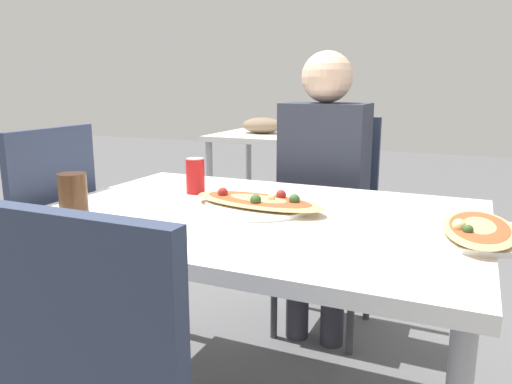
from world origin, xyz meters
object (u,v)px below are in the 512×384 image
(dining_table, at_px, (256,233))
(pizza_second, at_px, (478,232))
(soda_can, at_px, (195,176))
(chair_side_left, at_px, (36,243))
(drink_glass, at_px, (73,196))
(pizza_main, at_px, (258,203))
(person_seated, at_px, (323,174))
(chair_far_seated, at_px, (330,212))

(dining_table, xyz_separation_m, pizza_second, (0.62, -0.00, 0.08))
(dining_table, height_order, soda_can, soda_can)
(chair_side_left, bearing_deg, drink_glass, -116.39)
(pizza_main, bearing_deg, person_seated, 87.74)
(drink_glass, bearing_deg, chair_side_left, 153.61)
(person_seated, bearing_deg, chair_far_seated, -90.00)
(person_seated, height_order, pizza_second, person_seated)
(person_seated, distance_m, soda_can, 0.61)
(drink_glass, xyz_separation_m, pizza_second, (1.08, 0.26, -0.05))
(dining_table, height_order, pizza_second, pizza_second)
(dining_table, relative_size, pizza_second, 3.44)
(dining_table, bearing_deg, pizza_second, -0.44)
(drink_glass, bearing_deg, soda_can, 70.22)
(chair_side_left, distance_m, drink_glass, 0.49)
(chair_side_left, relative_size, drink_glass, 7.32)
(dining_table, relative_size, drink_glass, 10.03)
(pizza_main, xyz_separation_m, pizza_second, (0.63, -0.05, -0.00))
(drink_glass, relative_size, pizza_second, 0.34)
(pizza_second, bearing_deg, pizza_main, 175.39)
(person_seated, xyz_separation_m, pizza_second, (0.61, -0.68, 0.01))
(chair_far_seated, relative_size, pizza_second, 2.51)
(chair_side_left, relative_size, pizza_main, 2.04)
(pizza_main, bearing_deg, drink_glass, -144.91)
(chair_far_seated, height_order, pizza_main, chair_far_seated)
(dining_table, distance_m, chair_far_seated, 0.81)
(chair_side_left, relative_size, pizza_second, 2.51)
(chair_side_left, height_order, soda_can, chair_side_left)
(soda_can, xyz_separation_m, pizza_second, (0.92, -0.16, -0.05))
(soda_can, relative_size, drink_glass, 0.95)
(person_seated, distance_m, drink_glass, 1.06)
(chair_far_seated, height_order, pizza_second, chair_far_seated)
(chair_side_left, xyz_separation_m, pizza_main, (0.83, 0.12, 0.21))
(pizza_second, bearing_deg, soda_can, 169.88)
(drink_glass, distance_m, pizza_second, 1.11)
(chair_far_seated, xyz_separation_m, soda_can, (-0.32, -0.64, 0.25))
(chair_side_left, distance_m, pizza_second, 1.47)
(chair_side_left, xyz_separation_m, soda_can, (0.53, 0.24, 0.25))
(pizza_main, bearing_deg, chair_side_left, -171.42)
(chair_side_left, xyz_separation_m, drink_glass, (0.38, -0.19, 0.25))
(person_seated, bearing_deg, pizza_main, 87.74)
(dining_table, distance_m, soda_can, 0.37)
(chair_far_seated, relative_size, chair_side_left, 1.00)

